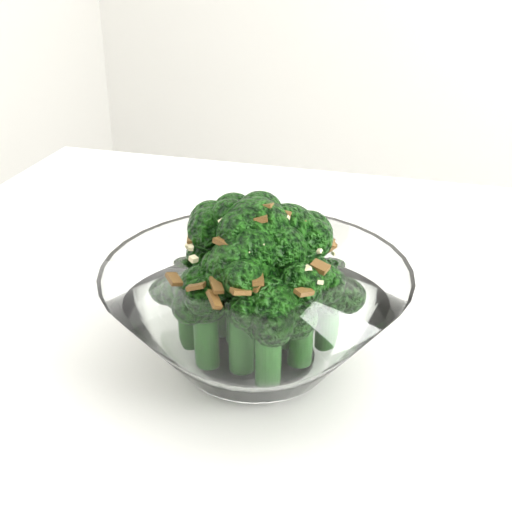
% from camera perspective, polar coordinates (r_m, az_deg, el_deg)
% --- Properties ---
extents(table, '(1.31, 0.97, 0.75)m').
position_cam_1_polar(table, '(0.61, 19.02, -13.82)').
color(table, white).
rests_on(table, ground).
extents(broccoli_dish, '(0.22, 0.22, 0.14)m').
position_cam_1_polar(broccoli_dish, '(0.52, 0.01, -3.88)').
color(broccoli_dish, white).
rests_on(broccoli_dish, table).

